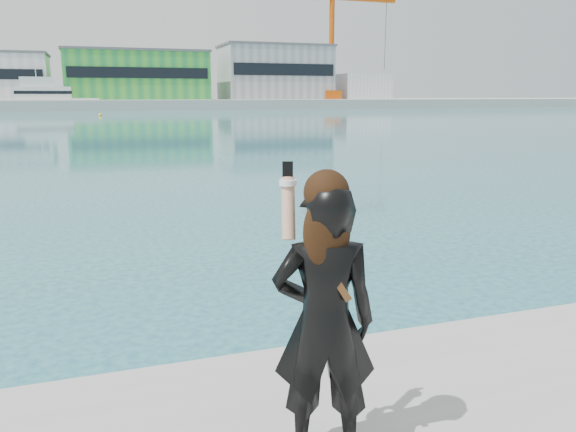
{
  "coord_description": "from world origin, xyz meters",
  "views": [
    {
      "loc": [
        -1.56,
        -3.59,
        3.09
      ],
      "look_at": [
        -0.29,
        0.13,
        2.24
      ],
      "focal_mm": 35.0,
      "sensor_mm": 36.0,
      "label": 1
    }
  ],
  "objects_px": {
    "dock_crane": "(336,42)",
    "woman": "(324,315)",
    "motor_yacht": "(46,98)",
    "buoy_near": "(100,116)"
  },
  "relations": [
    {
      "from": "dock_crane",
      "to": "buoy_near",
      "type": "distance_m",
      "value": 67.45
    },
    {
      "from": "dock_crane",
      "to": "motor_yacht",
      "type": "relative_size",
      "value": 1.32
    },
    {
      "from": "motor_yacht",
      "to": "woman",
      "type": "bearing_deg",
      "value": -90.91
    },
    {
      "from": "motor_yacht",
      "to": "buoy_near",
      "type": "relative_size",
      "value": 36.39
    },
    {
      "from": "dock_crane",
      "to": "woman",
      "type": "xyz_separation_m",
      "value": [
        -53.5,
        -122.57,
        -13.31
      ]
    },
    {
      "from": "dock_crane",
      "to": "woman",
      "type": "distance_m",
      "value": 134.4
    },
    {
      "from": "dock_crane",
      "to": "motor_yacht",
      "type": "distance_m",
      "value": 64.83
    },
    {
      "from": "motor_yacht",
      "to": "woman",
      "type": "height_order",
      "value": "motor_yacht"
    },
    {
      "from": "motor_yacht",
      "to": "dock_crane",
      "type": "bearing_deg",
      "value": 0.25
    },
    {
      "from": "buoy_near",
      "to": "woman",
      "type": "relative_size",
      "value": 0.26
    }
  ]
}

